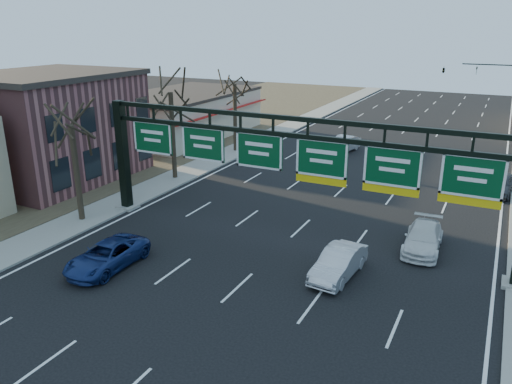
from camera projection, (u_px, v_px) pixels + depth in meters
The scene contains 16 objects.
ground at pixel (215, 308), 21.78m from camera, with size 160.00×160.00×0.00m, color black.
sidewalk_left at pixel (208, 163), 44.13m from camera, with size 3.00×120.00×0.12m, color gray.
dirt_strip_left at pixel (103, 148), 49.32m from camera, with size 21.00×120.00×0.06m, color #473D2B.
lane_markings at pixel (349, 183), 38.70m from camera, with size 21.60×120.00×0.01m, color white.
sign_gantry at pixel (292, 163), 26.99m from camera, with size 24.60×1.20×7.20m.
brick_block at pixel (51, 126), 38.89m from camera, with size 10.40×12.40×8.30m.
cream_strip at pixel (184, 114), 54.69m from camera, with size 10.90×18.40×4.70m.
tree_gantry at pixel (69, 108), 29.16m from camera, with size 3.60×3.60×8.48m.
tree_mid at pixel (170, 79), 37.39m from camera, with size 3.60×3.60×9.24m.
tree_far at pixel (234, 72), 45.96m from camera, with size 3.60×3.60×8.86m.
traffic_signal_mast at pixel (473, 75), 64.13m from camera, with size 10.16×0.54×7.00m.
car_blue_suv at pixel (107, 256), 25.18m from camera, with size 2.20×4.77×1.33m, color navy.
car_silver_sedan at pixel (339, 263), 24.32m from camera, with size 1.50×4.30×1.42m, color #BABABF.
car_white_wagon at pixel (423, 238), 27.21m from camera, with size 1.88×4.63×1.34m, color silver.
car_grey_far at pixel (500, 184), 36.14m from camera, with size 1.78×4.43×1.51m, color #393A3D.
car_silver_distant at pixel (343, 144), 47.98m from camera, with size 1.57×4.51×1.49m, color #B7B6BB.
Camera 1 is at (10.11, -16.17, 11.82)m, focal length 35.00 mm.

